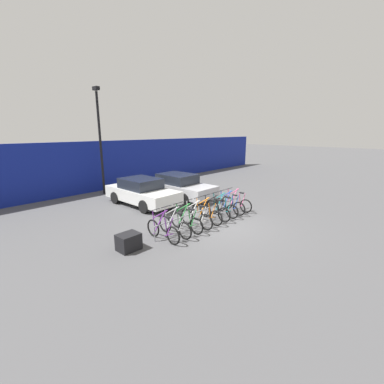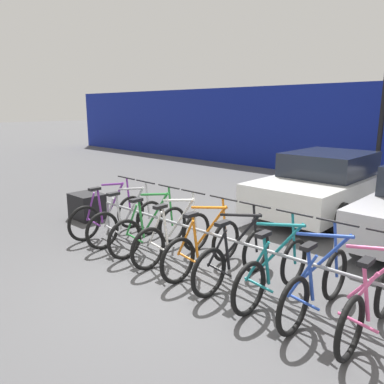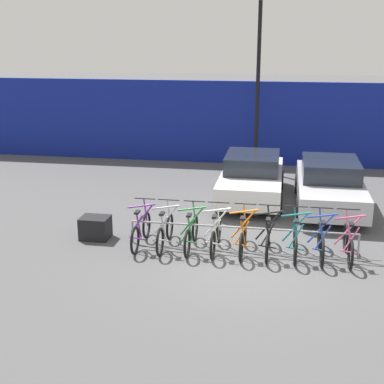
{
  "view_description": "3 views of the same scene",
  "coord_description": "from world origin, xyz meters",
  "px_view_note": "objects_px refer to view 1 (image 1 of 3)",
  "views": [
    {
      "loc": [
        -8.2,
        -5.94,
        3.8
      ],
      "look_at": [
        0.12,
        1.58,
        1.12
      ],
      "focal_mm": 24.0,
      "sensor_mm": 36.0,
      "label": 1
    },
    {
      "loc": [
        3.28,
        -3.34,
        2.39
      ],
      "look_at": [
        -1.54,
        1.72,
        0.8
      ],
      "focal_mm": 35.0,
      "sensor_mm": 36.0,
      "label": 2
    },
    {
      "loc": [
        0.65,
        -11.01,
        4.84
      ],
      "look_at": [
        -1.41,
        0.78,
        1.32
      ],
      "focal_mm": 50.0,
      "sensor_mm": 36.0,
      "label": 3
    }
  ],
  "objects_px": {
    "bicycle_silver": "(175,226)",
    "bicycle_black": "(214,211)",
    "bicycle_purple": "(163,230)",
    "car_white": "(142,192)",
    "bicycle_white": "(196,218)",
    "bicycle_pink": "(236,203)",
    "bicycle_green": "(186,222)",
    "bicycle_blue": "(229,206)",
    "lamp_post": "(100,136)",
    "bicycle_teal": "(222,208)",
    "cargo_crate": "(129,242)",
    "bicycle_orange": "(206,214)",
    "bike_rack": "(203,211)",
    "car_silver": "(178,186)"
  },
  "relations": [
    {
      "from": "bike_rack",
      "to": "bicycle_orange",
      "type": "relative_size",
      "value": 3.11
    },
    {
      "from": "bicycle_silver",
      "to": "bicycle_teal",
      "type": "height_order",
      "value": "same"
    },
    {
      "from": "bicycle_purple",
      "to": "car_white",
      "type": "bearing_deg",
      "value": 62.39
    },
    {
      "from": "bicycle_pink",
      "to": "lamp_post",
      "type": "height_order",
      "value": "lamp_post"
    },
    {
      "from": "bicycle_pink",
      "to": "car_white",
      "type": "height_order",
      "value": "car_white"
    },
    {
      "from": "bicycle_teal",
      "to": "bicycle_pink",
      "type": "relative_size",
      "value": 1.0
    },
    {
      "from": "bicycle_green",
      "to": "bicycle_black",
      "type": "distance_m",
      "value": 1.78
    },
    {
      "from": "car_white",
      "to": "bicycle_orange",
      "type": "bearing_deg",
      "value": -88.81
    },
    {
      "from": "bicycle_green",
      "to": "bicycle_white",
      "type": "xyz_separation_m",
      "value": [
        0.58,
        0.0,
        0.0
      ]
    },
    {
      "from": "bicycle_green",
      "to": "car_silver",
      "type": "relative_size",
      "value": 0.38
    },
    {
      "from": "car_silver",
      "to": "lamp_post",
      "type": "height_order",
      "value": "lamp_post"
    },
    {
      "from": "car_white",
      "to": "bicycle_white",
      "type": "bearing_deg",
      "value": -97.28
    },
    {
      "from": "bicycle_black",
      "to": "car_white",
      "type": "bearing_deg",
      "value": 100.39
    },
    {
      "from": "bicycle_pink",
      "to": "lamp_post",
      "type": "bearing_deg",
      "value": 105.08
    },
    {
      "from": "bicycle_teal",
      "to": "car_white",
      "type": "xyz_separation_m",
      "value": [
        -1.27,
        4.27,
        0.31
      ]
    },
    {
      "from": "bicycle_green",
      "to": "bicycle_white",
      "type": "bearing_deg",
      "value": 3.29
    },
    {
      "from": "bicycle_silver",
      "to": "bicycle_green",
      "type": "relative_size",
      "value": 1.0
    },
    {
      "from": "bicycle_green",
      "to": "cargo_crate",
      "type": "height_order",
      "value": "bicycle_green"
    },
    {
      "from": "bicycle_silver",
      "to": "bicycle_pink",
      "type": "xyz_separation_m",
      "value": [
        4.19,
        0.0,
        0.0
      ]
    },
    {
      "from": "bicycle_pink",
      "to": "cargo_crate",
      "type": "xyz_separation_m",
      "value": [
        -6.01,
        0.27,
        -0.1
      ]
    },
    {
      "from": "bicycle_black",
      "to": "car_silver",
      "type": "relative_size",
      "value": 0.38
    },
    {
      "from": "bicycle_white",
      "to": "bicycle_pink",
      "type": "relative_size",
      "value": 1.0
    },
    {
      "from": "bike_rack",
      "to": "bicycle_purple",
      "type": "distance_m",
      "value": 2.4
    },
    {
      "from": "bike_rack",
      "to": "bicycle_blue",
      "type": "height_order",
      "value": "bicycle_blue"
    },
    {
      "from": "bicycle_green",
      "to": "bicycle_blue",
      "type": "height_order",
      "value": "same"
    },
    {
      "from": "bicycle_silver",
      "to": "lamp_post",
      "type": "xyz_separation_m",
      "value": [
        1.65,
        7.97,
        3.1
      ]
    },
    {
      "from": "bicycle_blue",
      "to": "cargo_crate",
      "type": "relative_size",
      "value": 2.44
    },
    {
      "from": "bicycle_orange",
      "to": "car_white",
      "type": "distance_m",
      "value": 4.28
    },
    {
      "from": "bicycle_black",
      "to": "bicycle_pink",
      "type": "distance_m",
      "value": 1.78
    },
    {
      "from": "bicycle_black",
      "to": "car_silver",
      "type": "height_order",
      "value": "car_silver"
    },
    {
      "from": "bicycle_white",
      "to": "bicycle_teal",
      "type": "height_order",
      "value": "same"
    },
    {
      "from": "bicycle_green",
      "to": "bicycle_orange",
      "type": "bearing_deg",
      "value": 3.29
    },
    {
      "from": "car_white",
      "to": "lamp_post",
      "type": "bearing_deg",
      "value": 91.62
    },
    {
      "from": "bicycle_purple",
      "to": "bicycle_white",
      "type": "bearing_deg",
      "value": 1.15
    },
    {
      "from": "bicycle_black",
      "to": "lamp_post",
      "type": "relative_size",
      "value": 0.27
    },
    {
      "from": "bicycle_silver",
      "to": "bicycle_black",
      "type": "relative_size",
      "value": 1.0
    },
    {
      "from": "bicycle_pink",
      "to": "bicycle_purple",
      "type": "bearing_deg",
      "value": 177.42
    },
    {
      "from": "bicycle_black",
      "to": "bicycle_orange",
      "type": "bearing_deg",
      "value": -178.34
    },
    {
      "from": "bicycle_blue",
      "to": "cargo_crate",
      "type": "xyz_separation_m",
      "value": [
        -5.42,
        0.27,
        -0.1
      ]
    },
    {
      "from": "bicycle_orange",
      "to": "bicycle_pink",
      "type": "xyz_separation_m",
      "value": [
        2.35,
        0.0,
        0.0
      ]
    },
    {
      "from": "bicycle_purple",
      "to": "bicycle_pink",
      "type": "relative_size",
      "value": 1.0
    },
    {
      "from": "bicycle_blue",
      "to": "lamp_post",
      "type": "xyz_separation_m",
      "value": [
        -1.94,
        7.97,
        3.1
      ]
    },
    {
      "from": "bike_rack",
      "to": "car_silver",
      "type": "bearing_deg",
      "value": 58.88
    },
    {
      "from": "bicycle_purple",
      "to": "cargo_crate",
      "type": "bearing_deg",
      "value": 168.7
    },
    {
      "from": "bicycle_silver",
      "to": "bicycle_white",
      "type": "bearing_deg",
      "value": -3.65
    },
    {
      "from": "cargo_crate",
      "to": "bicycle_teal",
      "type": "bearing_deg",
      "value": -3.23
    },
    {
      "from": "bicycle_silver",
      "to": "bicycle_teal",
      "type": "bearing_deg",
      "value": -3.65
    },
    {
      "from": "bicycle_purple",
      "to": "bicycle_blue",
      "type": "relative_size",
      "value": 1.0
    },
    {
      "from": "bicycle_purple",
      "to": "bicycle_pink",
      "type": "xyz_separation_m",
      "value": [
        4.78,
        0.0,
        0.0
      ]
    },
    {
      "from": "bicycle_green",
      "to": "bicycle_orange",
      "type": "relative_size",
      "value": 1.0
    }
  ]
}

